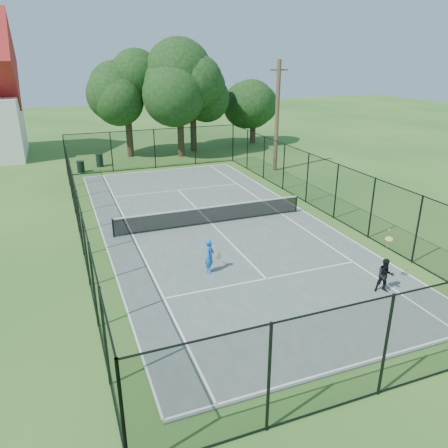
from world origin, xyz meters
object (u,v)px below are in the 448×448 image
object	(u,v)px
tennis_net	(212,214)
trash_bin_left	(81,167)
utility_pole	(277,116)
player_black	(385,275)
trash_bin_right	(100,160)
player_blue	(210,256)

from	to	relation	value
tennis_net	trash_bin_left	size ratio (longest dim) A/B	11.78
utility_pole	player_black	bearing A→B (deg)	-104.78
trash_bin_right	player_black	distance (m)	25.00
trash_bin_left	trash_bin_right	world-z (taller)	trash_bin_right
utility_pole	player_black	world-z (taller)	utility_pole
trash_bin_left	player_black	xyz separation A→B (m)	(9.14, -22.50, 0.30)
utility_pole	player_blue	size ratio (longest dim) A/B	5.56
tennis_net	player_black	size ratio (longest dim) A/B	4.56
trash_bin_right	player_blue	size ratio (longest dim) A/B	0.71
utility_pole	player_blue	bearing A→B (deg)	-125.97
tennis_net	trash_bin_right	distance (m)	15.49
player_black	trash_bin_left	bearing A→B (deg)	112.10
tennis_net	trash_bin_right	world-z (taller)	trash_bin_right
trash_bin_right	player_black	bearing A→B (deg)	-72.26
tennis_net	player_blue	bearing A→B (deg)	-110.31
trash_bin_right	player_blue	bearing A→B (deg)	-83.92
tennis_net	player_blue	size ratio (longest dim) A/B	7.04
player_blue	player_black	distance (m)	6.67
utility_pole	tennis_net	bearing A→B (deg)	-132.78
player_blue	player_black	bearing A→B (deg)	-34.71
player_blue	player_black	xyz separation A→B (m)	(5.49, -3.80, -0.05)
trash_bin_right	tennis_net	bearing A→B (deg)	-75.05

